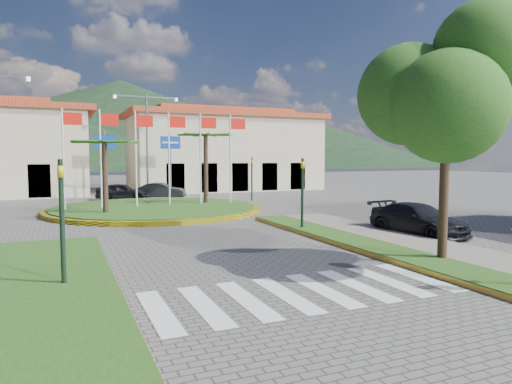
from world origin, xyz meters
name	(u,v)px	position (x,y,z in m)	size (l,w,h in m)	color
ground	(422,361)	(0.00, 0.00, 0.00)	(160.00, 160.00, 0.00)	#5D5A58
median_left	(2,299)	(-6.50, 6.00, 0.09)	(5.00, 14.00, 0.18)	#254A15
crosswalk	(300,292)	(0.00, 4.00, 0.01)	(8.00, 3.00, 0.01)	silver
roundabout_island	(155,208)	(0.00, 22.00, 0.17)	(12.70, 12.70, 6.00)	yellow
deciduous_tree	(447,92)	(5.50, 5.00, 5.18)	(3.60, 3.60, 6.80)	black
traffic_light_left	(62,211)	(-5.20, 6.50, 1.94)	(0.15, 0.18, 3.20)	black
traffic_light_right	(302,187)	(4.50, 12.00, 1.94)	(0.15, 0.18, 3.20)	black
traffic_light_far	(252,174)	(8.00, 26.00, 1.94)	(0.18, 0.15, 3.20)	black
direction_sign_west	(105,153)	(-2.00, 30.97, 3.53)	(1.60, 0.14, 5.20)	slate
direction_sign_east	(170,153)	(3.00, 30.97, 3.53)	(1.60, 0.14, 5.20)	slate
street_lamp_centre	(147,141)	(1.00, 30.00, 4.50)	(4.80, 0.16, 8.00)	slate
building_right	(224,150)	(10.00, 38.00, 3.90)	(19.08, 9.54, 8.05)	beige
hill_far_mid	(121,123)	(15.00, 160.00, 15.00)	(180.00, 180.00, 30.00)	black
hill_far_east	(295,140)	(70.00, 135.00, 9.00)	(120.00, 120.00, 18.00)	black
hill_near_back	(39,139)	(-10.00, 130.00, 8.00)	(110.00, 110.00, 16.00)	black
car_dark_a	(122,192)	(-0.93, 30.09, 0.64)	(1.51, 3.75, 1.28)	black
car_dark_b	(161,191)	(2.00, 30.00, 0.62)	(1.32, 3.78, 1.24)	black
car_side_right	(418,219)	(8.52, 9.29, 0.65)	(1.82, 4.48, 1.30)	black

